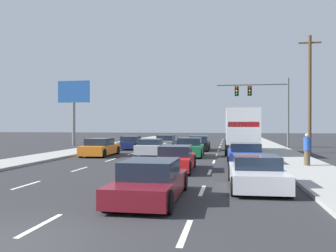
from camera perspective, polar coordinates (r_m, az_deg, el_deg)
The scene contains 19 objects.
ground_plane at distance 31.74m, azimuth 1.80°, elevation -4.02°, with size 140.00×140.00×0.00m, color #2B2B2D.
sidewalk_right at distance 26.77m, azimuth 18.48°, elevation -4.67°, with size 2.94×80.00×0.14m, color #9E9E99.
sidewalk_left at distance 29.37m, azimuth -16.15°, elevation -4.23°, with size 2.94×80.00×0.14m, color #9E9E99.
lane_markings at distance 30.62m, azimuth 1.51°, elevation -4.16°, with size 6.94×57.00×0.01m.
car_navy at distance 34.34m, azimuth -5.90°, elevation -2.76°, with size 1.84×4.17×1.24m.
car_orange at distance 27.44m, azimuth -10.77°, elevation -3.41°, with size 2.00×4.53×1.32m.
car_gray at distance 34.77m, azimuth -0.30°, elevation -2.65°, with size 1.91×4.47×1.32m.
car_silver at distance 27.59m, azimuth -2.71°, elevation -3.44°, with size 2.04×4.08×1.25m.
car_black at distance 32.71m, azimuth 4.94°, elevation -2.83°, with size 1.97×4.27×1.31m.
car_green at distance 26.28m, azimuth 3.47°, elevation -3.55°, with size 2.01×4.05×1.38m.
car_red at distance 18.34m, azimuth 1.21°, elevation -5.31°, with size 1.93×4.37×1.27m.
car_maroon at distance 11.35m, azimuth -2.84°, elevation -8.82°, with size 1.93×4.59×1.24m.
box_truck at distance 29.23m, azimuth 11.53°, elevation -0.37°, with size 2.62×8.91×3.52m.
car_blue at distance 21.33m, azimuth 12.15°, elevation -4.52°, with size 2.07×4.35×1.29m.
car_white at distance 13.76m, azimuth 13.90°, elevation -7.32°, with size 2.08×4.49×1.20m.
traffic_signal_mast at distance 37.82m, azimuth 14.23°, elevation 4.52°, with size 7.23×0.69×7.07m.
utility_pole_mid at distance 31.85m, azimuth 21.65°, elevation 4.97°, with size 1.80×0.28×9.71m.
roadside_billboard at distance 42.30m, azimuth -14.79°, elevation 4.06°, with size 3.76×0.36×7.34m.
pedestrian_near_corner at distance 20.80m, azimuth 21.28°, elevation -3.49°, with size 0.38×0.38×1.74m.
Camera 1 is at (4.33, -6.35, 2.35)m, focal length 38.26 mm.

